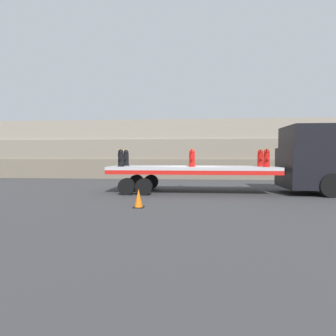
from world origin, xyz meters
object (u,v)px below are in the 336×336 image
Objects in this scene: flatbed_trailer at (182,171)px; fire_hydrant_red_near_2 at (266,158)px; fire_hydrant_red_near_1 at (192,158)px; truck_cab at (311,161)px; fire_hydrant_red_far_2 at (260,158)px; fire_hydrant_black_near_0 at (121,158)px; traffic_cone at (139,198)px; fire_hydrant_red_far_1 at (192,158)px; fire_hydrant_black_far_0 at (126,158)px.

fire_hydrant_red_near_2 is at bearing -7.82° from flatbed_trailer.
truck_cab is at bearing 5.46° from fire_hydrant_red_near_1.
truck_cab is 0.40× the size of flatbed_trailer.
fire_hydrant_black_near_0 is at bearing -171.09° from fire_hydrant_red_far_2.
truck_cab reaches higher than flatbed_trailer.
fire_hydrant_red_near_2 reaches higher than flatbed_trailer.
fire_hydrant_black_near_0 is at bearing 180.00° from fire_hydrant_red_near_2.
fire_hydrant_red_near_2 is at bearing 33.09° from traffic_cone.
fire_hydrant_red_near_1 is (3.58, 0.00, 0.00)m from fire_hydrant_black_near_0.
truck_cab is 3.88× the size of fire_hydrant_red_far_1.
fire_hydrant_black_near_0 reaches higher than flatbed_trailer.
truck_cab is 3.88× the size of fire_hydrant_black_far_0.
truck_cab is at bearing 28.04° from traffic_cone.
flatbed_trailer is at bearing -10.34° from fire_hydrant_black_far_0.
traffic_cone is at bearing -139.50° from fire_hydrant_red_far_2.
fire_hydrant_black_far_0 is 1.00× the size of fire_hydrant_red_near_2.
fire_hydrant_black_far_0 and fire_hydrant_red_near_2 have the same top height.
truck_cab is 3.88× the size of fire_hydrant_red_near_1.
flatbed_trailer is 9.67× the size of fire_hydrant_red_far_1.
fire_hydrant_red_near_1 and fire_hydrant_red_far_2 have the same top height.
fire_hydrant_red_far_1 is 1.00× the size of fire_hydrant_red_near_2.
fire_hydrant_red_near_1 is (0.50, -0.56, 0.67)m from flatbed_trailer.
truck_cab is at bearing -5.46° from fire_hydrant_red_far_1.
traffic_cone is (-7.83, -4.17, -1.32)m from truck_cab.
fire_hydrant_red_far_1 is (3.58, 1.12, 0.00)m from fire_hydrant_black_near_0.
truck_cab reaches higher than fire_hydrant_red_near_2.
fire_hydrant_red_far_2 is at bearing 7.82° from flatbed_trailer.
truck_cab is 5.90m from fire_hydrant_red_near_1.
traffic_cone is at bearing -109.28° from flatbed_trailer.
fire_hydrant_black_far_0 is 3.75m from fire_hydrant_red_near_1.
fire_hydrant_red_far_1 is at bearing 162.59° from fire_hydrant_red_near_2.
fire_hydrant_red_far_1 is 1.00× the size of fire_hydrant_red_far_2.
fire_hydrant_black_near_0 is 7.15m from fire_hydrant_red_near_2.
flatbed_trailer is 3.19m from fire_hydrant_black_far_0.
fire_hydrant_red_far_1 is (0.00, 1.12, 0.00)m from fire_hydrant_red_near_1.
fire_hydrant_black_near_0 is 3.75m from fire_hydrant_red_far_1.
fire_hydrant_red_far_2 is at bearing 90.00° from fire_hydrant_red_near_2.
traffic_cone is at bearing -151.96° from truck_cab.
truck_cab reaches higher than fire_hydrant_black_near_0.
fire_hydrant_red_near_1 reaches higher than flatbed_trailer.
fire_hydrant_black_far_0 is 5.20m from traffic_cone.
fire_hydrant_red_near_1 is 1.12m from fire_hydrant_red_far_1.
truck_cab is 6.40m from flatbed_trailer.
fire_hydrant_red_near_2 is at bearing -166.25° from truck_cab.
flatbed_trailer is at bearing 180.00° from truck_cab.
truck_cab is at bearing 0.00° from flatbed_trailer.
fire_hydrant_red_near_2 is (7.15, 0.00, 0.00)m from fire_hydrant_black_near_0.
truck_cab is 3.88× the size of fire_hydrant_red_near_2.
fire_hydrant_red_near_1 is 1.00× the size of fire_hydrant_red_far_2.
fire_hydrant_red_near_1 and fire_hydrant_red_far_1 have the same top height.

